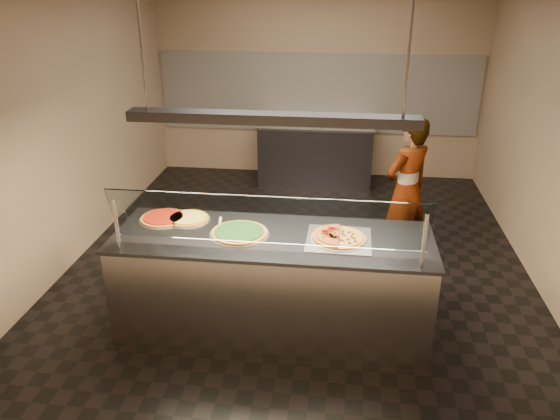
# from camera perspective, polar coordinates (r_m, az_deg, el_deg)

# --- Properties ---
(ground) EXTENTS (5.00, 6.00, 0.02)m
(ground) POSITION_cam_1_polar(r_m,az_deg,el_deg) (6.24, 1.94, -5.27)
(ground) COLOR black
(ground) RESTS_ON ground
(wall_back) EXTENTS (5.00, 0.02, 3.00)m
(wall_back) POSITION_cam_1_polar(r_m,az_deg,el_deg) (8.60, 3.96, 13.43)
(wall_back) COLOR tan
(wall_back) RESTS_ON ground
(wall_front) EXTENTS (5.00, 0.02, 3.00)m
(wall_front) POSITION_cam_1_polar(r_m,az_deg,el_deg) (2.89, -3.17, -7.39)
(wall_front) COLOR tan
(wall_front) RESTS_ON ground
(wall_left) EXTENTS (0.02, 6.00, 3.00)m
(wall_left) POSITION_cam_1_polar(r_m,az_deg,el_deg) (6.38, -21.18, 8.42)
(wall_left) COLOR tan
(wall_left) RESTS_ON ground
(wall_right) EXTENTS (0.02, 6.00, 3.00)m
(wall_right) POSITION_cam_1_polar(r_m,az_deg,el_deg) (6.01, 26.90, 6.60)
(wall_right) COLOR tan
(wall_right) RESTS_ON ground
(tile_band) EXTENTS (4.90, 0.02, 1.20)m
(tile_band) POSITION_cam_1_polar(r_m,az_deg,el_deg) (8.61, 3.91, 12.09)
(tile_band) COLOR silver
(tile_band) RESTS_ON wall_back
(serving_counter) EXTENTS (2.74, 0.94, 0.93)m
(serving_counter) POSITION_cam_1_polar(r_m,az_deg,el_deg) (4.88, -0.75, -7.63)
(serving_counter) COLOR #B7B7BC
(serving_counter) RESTS_ON ground
(sneeze_guard) EXTENTS (2.50, 0.18, 0.54)m
(sneeze_guard) POSITION_cam_1_polar(r_m,az_deg,el_deg) (4.22, -1.43, -1.15)
(sneeze_guard) COLOR #B7B7BC
(sneeze_guard) RESTS_ON serving_counter
(perforated_tray) EXTENTS (0.55, 0.55, 0.01)m
(perforated_tray) POSITION_cam_1_polar(r_m,az_deg,el_deg) (4.61, 6.16, -3.03)
(perforated_tray) COLOR silver
(perforated_tray) RESTS_ON serving_counter
(half_pizza_pepperoni) EXTENTS (0.24, 0.45, 0.05)m
(half_pizza_pepperoni) POSITION_cam_1_polar(r_m,az_deg,el_deg) (4.60, 4.84, -2.65)
(half_pizza_pepperoni) COLOR #955A1F
(half_pizza_pepperoni) RESTS_ON perforated_tray
(half_pizza_sausage) EXTENTS (0.23, 0.45, 0.04)m
(half_pizza_sausage) POSITION_cam_1_polar(r_m,az_deg,el_deg) (4.60, 7.51, -2.87)
(half_pizza_sausage) COLOR #955A1F
(half_pizza_sausage) RESTS_ON perforated_tray
(pizza_spinach) EXTENTS (0.51, 0.51, 0.03)m
(pizza_spinach) POSITION_cam_1_polar(r_m,az_deg,el_deg) (4.69, -4.27, -2.35)
(pizza_spinach) COLOR silver
(pizza_spinach) RESTS_ON serving_counter
(pizza_cheese) EXTENTS (0.40, 0.40, 0.03)m
(pizza_cheese) POSITION_cam_1_polar(r_m,az_deg,el_deg) (5.03, -9.58, -0.84)
(pizza_cheese) COLOR silver
(pizza_cheese) RESTS_ON serving_counter
(pizza_tomato) EXTENTS (0.44, 0.44, 0.03)m
(pizza_tomato) POSITION_cam_1_polar(r_m,az_deg,el_deg) (5.08, -12.06, -0.79)
(pizza_tomato) COLOR silver
(pizza_tomato) RESTS_ON serving_counter
(pizza_spatula) EXTENTS (0.20, 0.23, 0.02)m
(pizza_spatula) POSITION_cam_1_polar(r_m,az_deg,el_deg) (4.85, -5.85, -1.33)
(pizza_spatula) COLOR #B7B7BC
(pizza_spatula) RESTS_ON pizza_spinach
(prep_table) EXTENTS (1.73, 0.74, 0.93)m
(prep_table) POSITION_cam_1_polar(r_m,az_deg,el_deg) (8.40, 3.73, 5.93)
(prep_table) COLOR #37373C
(prep_table) RESTS_ON ground
(worker) EXTENTS (0.70, 0.68, 1.62)m
(worker) POSITION_cam_1_polar(r_m,az_deg,el_deg) (6.14, 13.10, 2.10)
(worker) COLOR #2E2A34
(worker) RESTS_ON ground
(heat_lamp_housing) EXTENTS (2.30, 0.18, 0.08)m
(heat_lamp_housing) POSITION_cam_1_polar(r_m,az_deg,el_deg) (4.30, -0.85, 9.56)
(heat_lamp_housing) COLOR #37373C
(heat_lamp_housing) RESTS_ON ceiling
(lamp_rod_left) EXTENTS (0.02, 0.02, 1.01)m
(lamp_rod_left) POSITION_cam_1_polar(r_m,az_deg,el_deg) (4.46, -14.30, 16.47)
(lamp_rod_left) COLOR #B7B7BC
(lamp_rod_left) RESTS_ON ceiling
(lamp_rod_right) EXTENTS (0.02, 0.02, 1.01)m
(lamp_rod_right) POSITION_cam_1_polar(r_m,az_deg,el_deg) (4.19, 13.35, 16.16)
(lamp_rod_right) COLOR #B7B7BC
(lamp_rod_right) RESTS_ON ceiling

